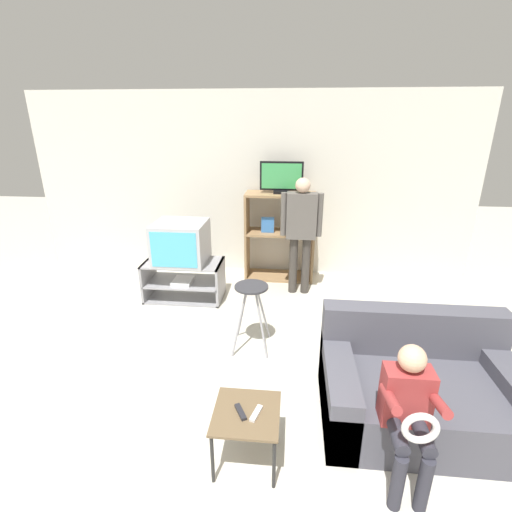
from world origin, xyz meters
TOP-DOWN VIEW (x-y plane):
  - wall_back at (0.00, 4.03)m, footprint 6.40×0.06m
  - tv_stand at (-0.74, 2.95)m, footprint 0.99×0.52m
  - television_main at (-0.76, 2.97)m, footprint 0.64×0.61m
  - media_shelf at (0.46, 3.75)m, footprint 0.98×0.43m
  - television_flat at (0.46, 3.75)m, footprint 0.59×0.20m
  - folding_stool at (0.25, 1.92)m, footprint 0.37×0.40m
  - snack_table at (0.37, 0.57)m, footprint 0.44×0.44m
  - remote_control_black at (0.33, 0.56)m, footprint 0.10×0.14m
  - remote_control_white at (0.44, 0.55)m, footprint 0.08×0.15m
  - couch at (1.65, 1.09)m, footprint 1.46×0.95m
  - person_standing_adult at (0.74, 3.27)m, footprint 0.53×0.20m
  - person_seated_child at (1.38, 0.54)m, footprint 0.33×0.43m

SIDE VIEW (x-z plane):
  - tv_stand at x=-0.74m, z-range 0.00..0.50m
  - couch at x=1.65m, z-range -0.13..0.66m
  - snack_table at x=0.37m, z-range 0.15..0.56m
  - remote_control_black at x=0.33m, z-range 0.41..0.43m
  - remote_control_white at x=0.44m, z-range 0.41..0.43m
  - folding_stool at x=0.25m, z-range 0.20..0.90m
  - person_seated_child at x=1.38m, z-range 0.08..1.03m
  - media_shelf at x=0.46m, z-range 0.01..1.27m
  - television_main at x=-0.76m, z-range 0.50..1.02m
  - person_standing_adult at x=0.74m, z-range 0.16..1.71m
  - wall_back at x=0.00m, z-range 0.00..2.60m
  - television_flat at x=0.46m, z-range 1.25..1.67m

